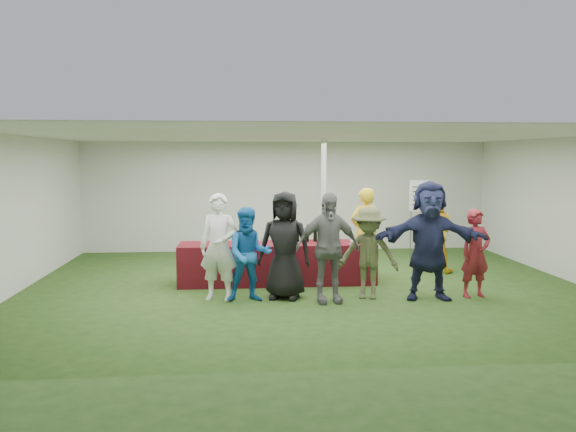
{
  "coord_description": "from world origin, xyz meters",
  "views": [
    {
      "loc": [
        -1.15,
        -9.88,
        2.33
      ],
      "look_at": [
        -0.29,
        0.32,
        1.25
      ],
      "focal_mm": 35.0,
      "sensor_mm": 36.0,
      "label": 1
    }
  ],
  "objects": [
    {
      "name": "dump_bucket",
      "position": [
        1.14,
        0.1,
        0.84
      ],
      "size": [
        0.25,
        0.25,
        0.18
      ],
      "primitive_type": "cylinder",
      "color": "slate",
      "rests_on": "serving_table"
    },
    {
      "name": "customer_4",
      "position": [
        0.93,
        -0.92,
        0.76
      ],
      "size": [
        1.1,
        0.82,
        1.52
      ],
      "primitive_type": "imported",
      "rotation": [
        0.0,
        0.0,
        -0.29
      ],
      "color": "#4E5330",
      "rests_on": "ground"
    },
    {
      "name": "wine_bottles",
      "position": [
        0.13,
        0.45,
        0.87
      ],
      "size": [
        0.64,
        0.12,
        0.32
      ],
      "color": "black",
      "rests_on": "serving_table"
    },
    {
      "name": "bar_towel",
      "position": [
        1.02,
        0.37,
        0.77
      ],
      "size": [
        0.25,
        0.18,
        0.03
      ],
      "primitive_type": "cube",
      "color": "white",
      "rests_on": "serving_table"
    },
    {
      "name": "serving_table",
      "position": [
        -0.49,
        0.32,
        0.38
      ],
      "size": [
        3.6,
        0.8,
        0.75
      ],
      "primitive_type": "cube",
      "color": "maroon",
      "rests_on": "ground"
    },
    {
      "name": "customer_2",
      "position": [
        -0.44,
        -0.79,
        0.89
      ],
      "size": [
        0.99,
        0.79,
        1.77
      ],
      "primitive_type": "imported",
      "rotation": [
        0.0,
        0.0,
        -0.29
      ],
      "color": "black",
      "rests_on": "ground"
    },
    {
      "name": "customer_0",
      "position": [
        -1.51,
        -0.82,
        0.87
      ],
      "size": [
        0.73,
        0.57,
        1.75
      ],
      "primitive_type": "imported",
      "rotation": [
        0.0,
        0.0,
        -0.27
      ],
      "color": "white",
      "rests_on": "ground"
    },
    {
      "name": "staff_pourer",
      "position": [
        1.27,
        0.89,
        0.87
      ],
      "size": [
        0.73,
        0.58,
        1.73
      ],
      "primitive_type": "imported",
      "rotation": [
        0.0,
        0.0,
        3.44
      ],
      "color": "yellow",
      "rests_on": "ground"
    },
    {
      "name": "ground",
      "position": [
        0.0,
        0.0,
        0.0
      ],
      "size": [
        60.0,
        60.0,
        0.0
      ],
      "primitive_type": "plane",
      "color": "#284719",
      "rests_on": "ground"
    },
    {
      "name": "staff_back",
      "position": [
        2.76,
        1.1,
        0.81
      ],
      "size": [
        0.98,
        0.91,
        1.63
      ],
      "primitive_type": "imported",
      "rotation": [
        0.0,
        0.0,
        2.67
      ],
      "color": "yellow",
      "rests_on": "ground"
    },
    {
      "name": "wine_list_sign",
      "position": [
        2.93,
        2.6,
        1.32
      ],
      "size": [
        0.5,
        0.03,
        1.8
      ],
      "color": "slate",
      "rests_on": "ground"
    },
    {
      "name": "tent",
      "position": [
        0.5,
        1.2,
        1.35
      ],
      "size": [
        10.0,
        10.0,
        10.0
      ],
      "color": "white",
      "rests_on": "ground"
    },
    {
      "name": "customer_1",
      "position": [
        -1.03,
        -0.94,
        0.76
      ],
      "size": [
        0.78,
        0.63,
        1.53
      ],
      "primitive_type": "imported",
      "rotation": [
        0.0,
        0.0,
        0.08
      ],
      "color": "#1963B2",
      "rests_on": "ground"
    },
    {
      "name": "water_bottle",
      "position": [
        -0.37,
        0.4,
        0.85
      ],
      "size": [
        0.07,
        0.07,
        0.23
      ],
      "color": "silver",
      "rests_on": "serving_table"
    },
    {
      "name": "customer_5",
      "position": [
        1.91,
        -1.05,
        0.97
      ],
      "size": [
        1.86,
        0.76,
        1.95
      ],
      "primitive_type": "imported",
      "rotation": [
        0.0,
        0.0,
        -0.1
      ],
      "color": "#1C2142",
      "rests_on": "ground"
    },
    {
      "name": "customer_6",
      "position": [
        2.73,
        -0.98,
        0.74
      ],
      "size": [
        0.6,
        0.46,
        1.47
      ],
      "primitive_type": "imported",
      "rotation": [
        0.0,
        0.0,
        0.21
      ],
      "color": "maroon",
      "rests_on": "ground"
    },
    {
      "name": "wine_glasses",
      "position": [
        -0.92,
        0.06,
        0.86
      ],
      "size": [
        2.74,
        0.13,
        0.16
      ],
      "color": "silver",
      "rests_on": "serving_table"
    },
    {
      "name": "customer_3",
      "position": [
        0.23,
        -1.11,
        0.89
      ],
      "size": [
        1.08,
        0.55,
        1.77
      ],
      "primitive_type": "imported",
      "rotation": [
        0.0,
        0.0,
        0.12
      ],
      "color": "slate",
      "rests_on": "ground"
    }
  ]
}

